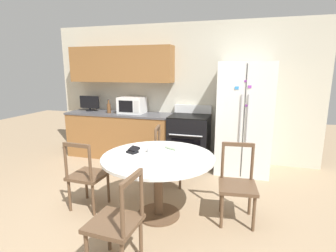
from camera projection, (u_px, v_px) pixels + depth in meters
name	position (u px, v px, depth m)	size (l,w,h in m)	color
ground_plane	(123.00, 229.00, 2.93)	(14.00, 14.00, 0.00)	#9E8466
back_wall	(164.00, 85.00, 5.14)	(5.20, 0.44, 2.60)	beige
kitchen_counter	(120.00, 135.00, 5.30)	(2.13, 0.64, 0.90)	#936033
refrigerator	(244.00, 118.00, 4.46)	(0.88, 0.80, 1.87)	white
oven_range	(189.00, 139.00, 4.88)	(0.72, 0.68, 1.08)	black
microwave	(132.00, 105.00, 5.15)	(0.49, 0.40, 0.31)	white
countertop_tv	(90.00, 103.00, 5.42)	(0.42, 0.16, 0.31)	black
counter_bottle	(109.00, 108.00, 5.15)	(0.07, 0.07, 0.27)	brown
dining_table	(158.00, 166.00, 3.08)	(1.32, 1.32, 0.76)	white
dining_chair_right	(237.00, 185.00, 3.03)	(0.46, 0.46, 0.90)	brown
dining_chair_left	(87.00, 176.00, 3.29)	(0.44, 0.44, 0.90)	brown
dining_chair_far	(168.00, 157.00, 4.01)	(0.48, 0.48, 0.90)	brown
dining_chair_near	(117.00, 223.00, 2.28)	(0.45, 0.45, 0.90)	brown
candle_glass	(150.00, 150.00, 3.16)	(0.08, 0.08, 0.08)	silver
folded_napkin	(171.00, 147.00, 3.29)	(0.17, 0.12, 0.05)	beige
wallet	(133.00, 150.00, 3.16)	(0.16, 0.16, 0.07)	black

